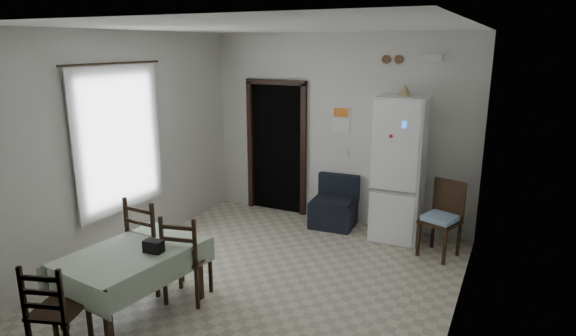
{
  "coord_description": "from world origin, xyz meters",
  "views": [
    {
      "loc": [
        2.51,
        -4.64,
        2.73
      ],
      "look_at": [
        0.0,
        0.5,
        1.25
      ],
      "focal_mm": 30.0,
      "sensor_mm": 36.0,
      "label": 1
    }
  ],
  "objects_px": {
    "navy_seat": "(333,202)",
    "corner_chair": "(440,220)",
    "dining_chair_near_head": "(58,309)",
    "fridge": "(399,169)",
    "dining_chair_far_left": "(155,241)",
    "dining_table": "(134,282)",
    "dining_chair_far_right": "(187,256)"
  },
  "relations": [
    {
      "from": "fridge",
      "to": "corner_chair",
      "type": "height_order",
      "value": "fridge"
    },
    {
      "from": "fridge",
      "to": "navy_seat",
      "type": "bearing_deg",
      "value": 176.95
    },
    {
      "from": "dining_chair_far_right",
      "to": "dining_chair_near_head",
      "type": "relative_size",
      "value": 1.05
    },
    {
      "from": "navy_seat",
      "to": "dining_chair_far_right",
      "type": "bearing_deg",
      "value": -107.51
    },
    {
      "from": "dining_chair_far_right",
      "to": "dining_chair_near_head",
      "type": "distance_m",
      "value": 1.38
    },
    {
      "from": "navy_seat",
      "to": "dining_chair_far_left",
      "type": "bearing_deg",
      "value": -117.98
    },
    {
      "from": "dining_table",
      "to": "dining_chair_far_left",
      "type": "relative_size",
      "value": 1.24
    },
    {
      "from": "dining_table",
      "to": "dining_chair_far_right",
      "type": "bearing_deg",
      "value": 65.36
    },
    {
      "from": "corner_chair",
      "to": "dining_chair_far_left",
      "type": "xyz_separation_m",
      "value": [
        -2.8,
        -2.25,
        0.04
      ]
    },
    {
      "from": "navy_seat",
      "to": "dining_chair_near_head",
      "type": "distance_m",
      "value": 4.2
    },
    {
      "from": "dining_table",
      "to": "dining_chair_far_left",
      "type": "bearing_deg",
      "value": 117.63
    },
    {
      "from": "navy_seat",
      "to": "corner_chair",
      "type": "distance_m",
      "value": 1.69
    },
    {
      "from": "fridge",
      "to": "navy_seat",
      "type": "height_order",
      "value": "fridge"
    },
    {
      "from": "corner_chair",
      "to": "dining_chair_far_left",
      "type": "height_order",
      "value": "dining_chair_far_left"
    },
    {
      "from": "navy_seat",
      "to": "dining_table",
      "type": "distance_m",
      "value": 3.37
    },
    {
      "from": "navy_seat",
      "to": "dining_table",
      "type": "bearing_deg",
      "value": -110.59
    },
    {
      "from": "dining_chair_far_right",
      "to": "dining_chair_near_head",
      "type": "height_order",
      "value": "dining_chair_far_right"
    },
    {
      "from": "fridge",
      "to": "dining_chair_far_right",
      "type": "relative_size",
      "value": 2.04
    },
    {
      "from": "fridge",
      "to": "corner_chair",
      "type": "bearing_deg",
      "value": -34.43
    },
    {
      "from": "dining_chair_near_head",
      "to": "dining_chair_far_left",
      "type": "bearing_deg",
      "value": -102.7
    },
    {
      "from": "dining_chair_far_left",
      "to": "dining_table",
      "type": "bearing_deg",
      "value": 114.05
    },
    {
      "from": "corner_chair",
      "to": "dining_table",
      "type": "relative_size",
      "value": 0.74
    },
    {
      "from": "navy_seat",
      "to": "corner_chair",
      "type": "height_order",
      "value": "corner_chair"
    },
    {
      "from": "dining_table",
      "to": "fridge",
      "type": "bearing_deg",
      "value": 66.15
    },
    {
      "from": "corner_chair",
      "to": "dining_chair_far_left",
      "type": "distance_m",
      "value": 3.6
    },
    {
      "from": "navy_seat",
      "to": "dining_chair_far_right",
      "type": "distance_m",
      "value": 2.82
    },
    {
      "from": "fridge",
      "to": "corner_chair",
      "type": "relative_size",
      "value": 2.03
    },
    {
      "from": "corner_chair",
      "to": "dining_chair_far_right",
      "type": "distance_m",
      "value": 3.27
    },
    {
      "from": "dining_chair_far_right",
      "to": "dining_chair_near_head",
      "type": "xyz_separation_m",
      "value": [
        -0.39,
        -1.33,
        -0.03
      ]
    },
    {
      "from": "navy_seat",
      "to": "fridge",
      "type": "bearing_deg",
      "value": -4.16
    },
    {
      "from": "navy_seat",
      "to": "corner_chair",
      "type": "bearing_deg",
      "value": -18.0
    },
    {
      "from": "dining_chair_far_left",
      "to": "fridge",
      "type": "bearing_deg",
      "value": -125.59
    }
  ]
}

